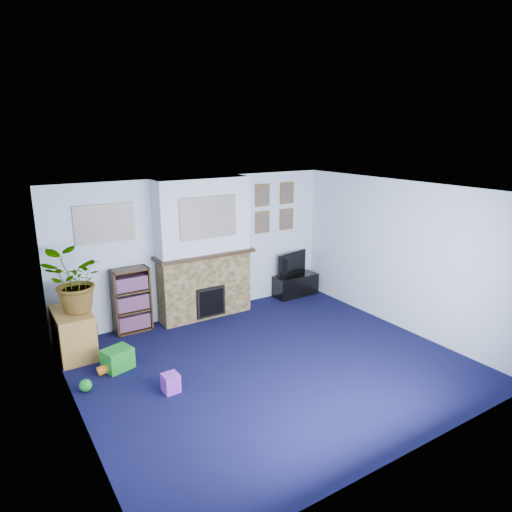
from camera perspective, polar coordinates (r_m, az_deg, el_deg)
floor at (r=6.52m, az=1.87°, el=-13.31°), size 5.00×4.50×0.01m
ceiling at (r=5.77m, az=2.08°, el=8.09°), size 5.00×4.50×0.01m
wall_back at (r=7.93m, az=-7.19°, el=1.15°), size 5.00×0.04×2.40m
wall_front at (r=4.50m, az=18.55°, el=-10.85°), size 5.00×0.04×2.40m
wall_left at (r=5.16m, az=-21.91°, el=-7.77°), size 0.04×4.50×2.40m
wall_right at (r=7.67m, az=17.62°, el=0.06°), size 0.04×4.50×2.40m
chimney_breast at (r=7.75m, az=-6.54°, el=0.72°), size 1.72×0.50×2.40m
collage_main at (r=7.44m, az=-5.97°, el=4.82°), size 1.00×0.03×0.68m
collage_left at (r=7.29m, az=-18.40°, el=3.90°), size 0.90×0.03×0.58m
portrait_tl at (r=8.38m, az=0.81°, el=7.61°), size 0.30×0.03×0.40m
portrait_tr at (r=8.69m, az=3.89°, el=7.85°), size 0.30×0.03×0.40m
portrait_bl at (r=8.46m, az=0.80°, el=4.25°), size 0.30×0.03×0.40m
portrait_br at (r=8.77m, az=3.83°, el=4.61°), size 0.30×0.03×0.40m
tv_stand at (r=9.00m, az=4.95°, el=-3.54°), size 0.87×0.37×0.41m
television at (r=8.89m, az=4.93°, el=-1.01°), size 0.77×0.27×0.44m
bookshelf at (r=7.58m, az=-15.29°, el=-5.50°), size 0.58×0.28×1.05m
sideboard at (r=7.12m, az=-21.87°, el=-8.80°), size 0.48×0.86×0.67m
potted_plant at (r=6.82m, az=-22.01°, el=-3.04°), size 0.91×0.83×0.88m
mantel_clock at (r=7.70m, az=-6.48°, el=0.90°), size 0.11×0.07×0.15m
mantel_candle at (r=7.83m, az=-4.48°, el=1.27°), size 0.05×0.05×0.16m
mantel_teddy at (r=7.50m, az=-9.96°, el=0.34°), size 0.14×0.14×0.14m
mantel_can at (r=8.03m, az=-1.83°, el=1.52°), size 0.06×0.06×0.12m
green_crate at (r=6.61m, az=-16.90°, el=-12.24°), size 0.43×0.39×0.29m
toy_ball at (r=6.25m, az=-20.53°, el=-14.83°), size 0.16×0.16×0.16m
toy_block at (r=5.95m, az=-10.60°, el=-15.39°), size 0.20×0.20×0.24m
toy_tube at (r=6.58m, az=-18.06°, el=-13.18°), size 0.28×0.12×0.16m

